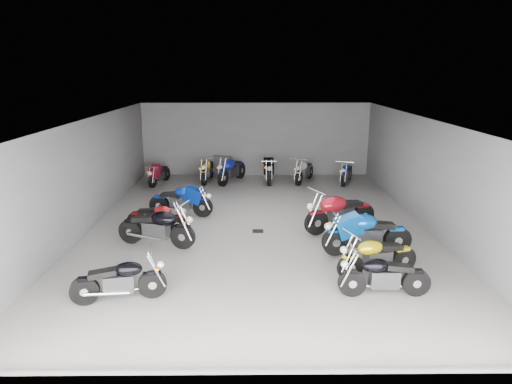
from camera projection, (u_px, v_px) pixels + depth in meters
ground at (258, 226)px, 13.81m from camera, size 14.00×14.00×0.00m
wall_back at (256, 140)px, 20.17m from camera, size 10.00×0.10×3.20m
wall_left at (87, 175)px, 13.36m from camera, size 0.10×14.00×3.20m
wall_right at (427, 174)px, 13.45m from camera, size 0.10×14.00×3.20m
ceiling at (258, 119)px, 12.98m from camera, size 10.00×14.00×0.04m
drain_grate at (258, 231)px, 13.33m from camera, size 0.32×0.32×0.01m
motorcycle_left_a at (120, 280)px, 9.20m from camera, size 1.90×0.56×0.84m
motorcycle_left_c at (157, 227)px, 12.10m from camera, size 2.15×0.75×0.97m
motorcycle_left_d at (158, 217)px, 13.16m from camera, size 1.84×0.57×0.82m
motorcycle_left_e at (181, 201)px, 14.65m from camera, size 2.10×0.57×0.93m
motorcycle_right_a at (383, 275)px, 9.41m from camera, size 1.92×0.37×0.84m
motorcycle_right_b at (377, 256)px, 10.33m from camera, size 1.95×0.74×0.88m
motorcycle_right_c at (366, 234)px, 11.54m from camera, size 2.32×0.50×1.02m
motorcycle_right_d at (339, 212)px, 13.25m from camera, size 2.21×1.12×1.04m
motorcycle_back_a at (159, 174)px, 18.77m from camera, size 0.58×1.84×0.82m
motorcycle_back_b at (207, 170)px, 19.22m from camera, size 0.46×2.12×0.93m
motorcycle_back_c at (231, 170)px, 19.04m from camera, size 1.10×2.13×1.00m
motorcycle_back_d at (268, 169)px, 19.20m from camera, size 0.44×2.27×1.00m
motorcycle_back_e at (304, 171)px, 19.10m from camera, size 0.98×1.90×0.89m
motorcycle_back_f at (347, 173)px, 18.92m from camera, size 0.81×1.79×0.83m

